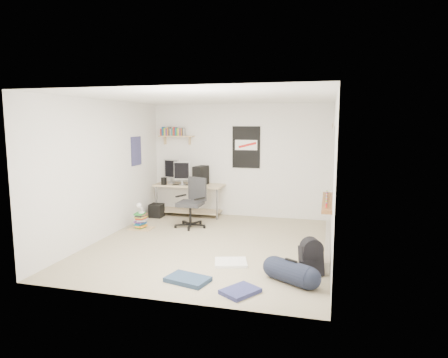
% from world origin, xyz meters
% --- Properties ---
extents(floor, '(4.00, 4.50, 0.01)m').
position_xyz_m(floor, '(0.00, 0.00, -0.01)').
color(floor, gray).
rests_on(floor, ground).
extents(ceiling, '(4.00, 4.50, 0.01)m').
position_xyz_m(ceiling, '(0.00, 0.00, 2.50)').
color(ceiling, white).
rests_on(ceiling, ground).
extents(back_wall, '(4.00, 0.01, 2.50)m').
position_xyz_m(back_wall, '(0.00, 2.25, 1.25)').
color(back_wall, silver).
rests_on(back_wall, ground).
extents(left_wall, '(0.01, 4.50, 2.50)m').
position_xyz_m(left_wall, '(-2.00, 0.00, 1.25)').
color(left_wall, silver).
rests_on(left_wall, ground).
extents(right_wall, '(0.01, 4.50, 2.50)m').
position_xyz_m(right_wall, '(2.00, 0.00, 1.25)').
color(right_wall, silver).
rests_on(right_wall, ground).
extents(desk, '(1.68, 1.20, 0.70)m').
position_xyz_m(desk, '(-1.09, 2.00, 0.36)').
color(desk, beige).
rests_on(desk, floor).
extents(monitor_left, '(0.40, 0.20, 0.43)m').
position_xyz_m(monitor_left, '(-1.53, 2.00, 0.92)').
color(monitor_left, '#99999D').
rests_on(monitor_left, desk).
extents(monitor_right, '(0.37, 0.15, 0.40)m').
position_xyz_m(monitor_right, '(-1.21, 1.84, 0.90)').
color(monitor_right, '#A6A6AB').
rests_on(monitor_right, desk).
extents(pc_tower, '(0.28, 0.44, 0.43)m').
position_xyz_m(pc_tower, '(-0.81, 1.95, 0.92)').
color(pc_tower, black).
rests_on(pc_tower, desk).
extents(keyboard, '(0.38, 0.18, 0.02)m').
position_xyz_m(keyboard, '(-1.25, 1.83, 0.71)').
color(keyboard, black).
rests_on(keyboard, desk).
extents(speaker_left, '(0.12, 0.12, 0.18)m').
position_xyz_m(speaker_left, '(-1.60, 1.72, 0.79)').
color(speaker_left, black).
rests_on(speaker_left, desk).
extents(speaker_right, '(0.09, 0.09, 0.18)m').
position_xyz_m(speaker_right, '(-0.98, 1.88, 0.79)').
color(speaker_right, black).
rests_on(speaker_right, desk).
extents(office_chair, '(0.86, 0.86, 1.00)m').
position_xyz_m(office_chair, '(-0.74, 1.02, 0.49)').
color(office_chair, '#272729').
rests_on(office_chair, floor).
extents(wall_shelf, '(0.80, 0.22, 0.24)m').
position_xyz_m(wall_shelf, '(-1.45, 2.14, 1.78)').
color(wall_shelf, tan).
rests_on(wall_shelf, back_wall).
extents(poster_back_wall, '(0.62, 0.03, 0.92)m').
position_xyz_m(poster_back_wall, '(0.15, 2.23, 1.55)').
color(poster_back_wall, black).
rests_on(poster_back_wall, back_wall).
extents(poster_left_wall, '(0.02, 0.42, 0.60)m').
position_xyz_m(poster_left_wall, '(-1.99, 1.20, 1.50)').
color(poster_left_wall, navy).
rests_on(poster_left_wall, left_wall).
extents(window, '(0.10, 1.50, 1.26)m').
position_xyz_m(window, '(1.95, 0.30, 1.45)').
color(window, brown).
rests_on(window, right_wall).
extents(baseboard_heater, '(0.08, 2.50, 0.18)m').
position_xyz_m(baseboard_heater, '(1.96, 0.30, 0.09)').
color(baseboard_heater, '#B7B2A8').
rests_on(baseboard_heater, floor).
extents(backpack, '(0.38, 0.34, 0.41)m').
position_xyz_m(backpack, '(1.73, -0.95, 0.20)').
color(backpack, black).
rests_on(backpack, floor).
extents(duffel_bag, '(0.41, 0.41, 0.59)m').
position_xyz_m(duffel_bag, '(1.49, -1.34, 0.14)').
color(duffel_bag, black).
rests_on(duffel_bag, floor).
extents(tshirt, '(0.57, 0.52, 0.04)m').
position_xyz_m(tshirt, '(0.56, -0.83, 0.02)').
color(tshirt, silver).
rests_on(tshirt, floor).
extents(jeans_a, '(0.63, 0.48, 0.06)m').
position_xyz_m(jeans_a, '(0.17, -1.63, 0.03)').
color(jeans_a, '#23354F').
rests_on(jeans_a, floor).
extents(jeans_b, '(0.52, 0.55, 0.06)m').
position_xyz_m(jeans_b, '(0.92, -1.81, 0.03)').
color(jeans_b, navy).
rests_on(jeans_b, floor).
extents(book_stack, '(0.46, 0.41, 0.27)m').
position_xyz_m(book_stack, '(-1.64, 0.64, 0.15)').
color(book_stack, brown).
rests_on(book_stack, floor).
extents(desk_lamp, '(0.15, 0.21, 0.19)m').
position_xyz_m(desk_lamp, '(-1.62, 0.62, 0.38)').
color(desk_lamp, white).
rests_on(desk_lamp, book_stack).
extents(subwoofer, '(0.29, 0.29, 0.31)m').
position_xyz_m(subwoofer, '(-1.75, 1.62, 0.14)').
color(subwoofer, black).
rests_on(subwoofer, floor).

